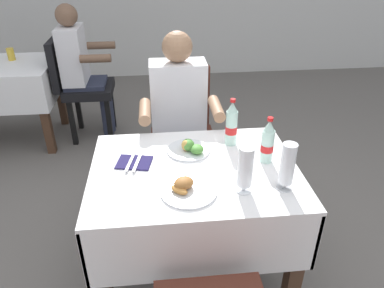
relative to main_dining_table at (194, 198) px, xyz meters
name	(u,v)px	position (x,y,z in m)	size (l,w,h in m)	color
ground_plane	(194,276)	(0.00, -0.02, -0.57)	(11.00, 11.00, 0.00)	#66605B
main_dining_table	(194,198)	(0.00, 0.00, 0.00)	(1.03, 0.78, 0.76)	white
chair_far_diner_seat	(182,131)	(0.00, 0.78, -0.02)	(0.44, 0.50, 0.97)	#4C2319
seated_diner_far	(179,118)	(-0.03, 0.67, 0.14)	(0.50, 0.46, 1.26)	#282D42
plate_near_camera	(186,189)	(-0.06, -0.19, 0.20)	(0.25, 0.25, 0.06)	white
plate_far_diner	(189,148)	(-0.01, 0.16, 0.21)	(0.23, 0.23, 0.07)	white
beer_glass_left	(245,170)	(0.20, -0.21, 0.30)	(0.07, 0.07, 0.22)	white
beer_glass_middle	(287,166)	(0.39, -0.21, 0.31)	(0.07, 0.07, 0.23)	white
cola_bottle_primary	(231,125)	(0.23, 0.22, 0.30)	(0.06, 0.06, 0.27)	silver
cola_bottle_secondary	(268,143)	(0.37, 0.03, 0.29)	(0.06, 0.06, 0.25)	silver
napkin_cutlery_set	(134,162)	(-0.30, 0.08, 0.19)	(0.19, 0.20, 0.01)	#231E4C
background_dining_table	(0,85)	(-1.59, 1.84, -0.01)	(0.99, 0.73, 0.76)	white
background_chair_right	(78,83)	(-0.89, 1.84, -0.02)	(0.50, 0.44, 0.97)	black
background_patron	(81,67)	(-0.84, 1.84, 0.14)	(0.46, 0.50, 1.26)	#282D42
background_table_tumbler	(11,54)	(-1.48, 1.96, 0.24)	(0.06, 0.06, 0.11)	gold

